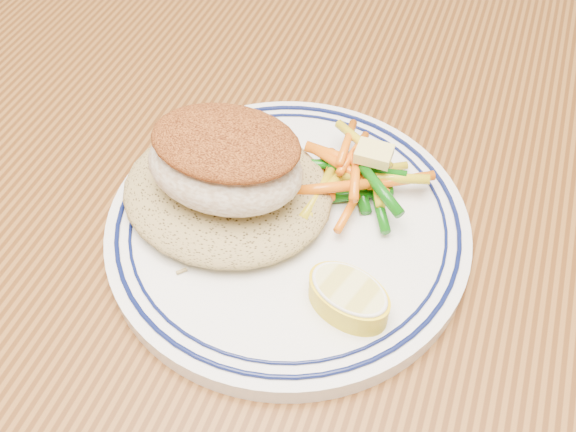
{
  "coord_description": "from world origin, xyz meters",
  "views": [
    {
      "loc": [
        0.05,
        -0.26,
        1.1
      ],
      "look_at": [
        -0.04,
        -0.01,
        0.77
      ],
      "focal_mm": 40.0,
      "sensor_mm": 36.0,
      "label": 1
    }
  ],
  "objects_px": {
    "plate": "(288,226)",
    "vegetable_pile": "(351,178)",
    "rice_pilaf": "(227,188)",
    "dining_table": "(342,317)",
    "fish_fillet": "(225,160)",
    "lemon_wedge": "(348,296)"
  },
  "relations": [
    {
      "from": "plate",
      "to": "lemon_wedge",
      "type": "height_order",
      "value": "lemon_wedge"
    },
    {
      "from": "plate",
      "to": "vegetable_pile",
      "type": "xyz_separation_m",
      "value": [
        0.03,
        0.04,
        0.02
      ]
    },
    {
      "from": "lemon_wedge",
      "to": "plate",
      "type": "bearing_deg",
      "value": 138.21
    },
    {
      "from": "lemon_wedge",
      "to": "fish_fillet",
      "type": "bearing_deg",
      "value": 154.08
    },
    {
      "from": "fish_fillet",
      "to": "lemon_wedge",
      "type": "bearing_deg",
      "value": -25.92
    },
    {
      "from": "dining_table",
      "to": "plate",
      "type": "height_order",
      "value": "plate"
    },
    {
      "from": "rice_pilaf",
      "to": "lemon_wedge",
      "type": "bearing_deg",
      "value": -27.35
    },
    {
      "from": "plate",
      "to": "rice_pilaf",
      "type": "distance_m",
      "value": 0.05
    },
    {
      "from": "vegetable_pile",
      "to": "lemon_wedge",
      "type": "distance_m",
      "value": 0.09
    },
    {
      "from": "fish_fillet",
      "to": "vegetable_pile",
      "type": "relative_size",
      "value": 1.03
    },
    {
      "from": "dining_table",
      "to": "vegetable_pile",
      "type": "relative_size",
      "value": 14.84
    },
    {
      "from": "dining_table",
      "to": "vegetable_pile",
      "type": "xyz_separation_m",
      "value": [
        -0.01,
        0.03,
        0.13
      ]
    },
    {
      "from": "vegetable_pile",
      "to": "lemon_wedge",
      "type": "xyz_separation_m",
      "value": [
        0.03,
        -0.09,
        -0.0
      ]
    },
    {
      "from": "rice_pilaf",
      "to": "plate",
      "type": "bearing_deg",
      "value": -2.04
    },
    {
      "from": "fish_fillet",
      "to": "lemon_wedge",
      "type": "distance_m",
      "value": 0.11
    },
    {
      "from": "lemon_wedge",
      "to": "vegetable_pile",
      "type": "bearing_deg",
      "value": 105.86
    },
    {
      "from": "fish_fillet",
      "to": "vegetable_pile",
      "type": "distance_m",
      "value": 0.09
    },
    {
      "from": "plate",
      "to": "rice_pilaf",
      "type": "relative_size",
      "value": 1.7
    },
    {
      "from": "plate",
      "to": "rice_pilaf",
      "type": "height_order",
      "value": "rice_pilaf"
    },
    {
      "from": "rice_pilaf",
      "to": "fish_fillet",
      "type": "distance_m",
      "value": 0.03
    },
    {
      "from": "fish_fillet",
      "to": "dining_table",
      "type": "bearing_deg",
      "value": 7.22
    },
    {
      "from": "rice_pilaf",
      "to": "vegetable_pile",
      "type": "height_order",
      "value": "same"
    }
  ]
}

